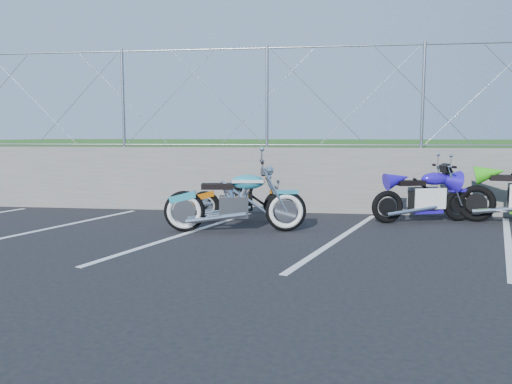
# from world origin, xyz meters

# --- Properties ---
(ground) EXTENTS (90.00, 90.00, 0.00)m
(ground) POSITION_xyz_m (0.00, 0.00, 0.00)
(ground) COLOR black
(ground) RESTS_ON ground
(retaining_wall) EXTENTS (30.00, 0.22, 1.30)m
(retaining_wall) POSITION_xyz_m (0.00, 3.50, 0.65)
(retaining_wall) COLOR slate
(retaining_wall) RESTS_ON ground
(grass_field) EXTENTS (30.00, 20.00, 1.30)m
(grass_field) POSITION_xyz_m (0.00, 13.50, 0.65)
(grass_field) COLOR #235316
(grass_field) RESTS_ON ground
(chain_link_fence) EXTENTS (28.00, 0.03, 2.00)m
(chain_link_fence) POSITION_xyz_m (0.00, 3.50, 2.30)
(chain_link_fence) COLOR gray
(chain_link_fence) RESTS_ON retaining_wall
(parking_lines) EXTENTS (18.29, 4.31, 0.01)m
(parking_lines) POSITION_xyz_m (1.20, 1.00, 0.00)
(parking_lines) COLOR silver
(parking_lines) RESTS_ON ground
(cruiser_turquoise) EXTENTS (2.28, 0.72, 1.14)m
(cruiser_turquoise) POSITION_xyz_m (0.77, 1.29, 0.46)
(cruiser_turquoise) COLOR black
(cruiser_turquoise) RESTS_ON ground
(naked_orange) EXTENTS (1.87, 0.63, 0.94)m
(naked_orange) POSITION_xyz_m (0.72, 2.27, 0.40)
(naked_orange) COLOR black
(naked_orange) RESTS_ON ground
(sportbike_blue) EXTENTS (1.90, 0.78, 1.01)m
(sportbike_blue) POSITION_xyz_m (3.94, 2.61, 0.44)
(sportbike_blue) COLOR black
(sportbike_blue) RESTS_ON ground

